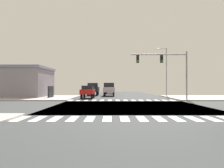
{
  "coord_description": "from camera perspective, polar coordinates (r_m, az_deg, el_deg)",
  "views": [
    {
      "loc": [
        -1.47,
        -19.35,
        1.94
      ],
      "look_at": [
        -1.43,
        9.79,
        2.1
      ],
      "focal_mm": 33.41,
      "sensor_mm": 36.0,
      "label": 1
    }
  ],
  "objects": [
    {
      "name": "sidewalk_corner_nw",
      "position": [
        33.45,
        -20.29,
        -3.51
      ],
      "size": [
        12.0,
        12.0,
        0.14
      ],
      "color": "#A39595",
      "rests_on": "ground"
    },
    {
      "name": "pickup_crossing_1",
      "position": [
        39.14,
        -5.26,
        -1.27
      ],
      "size": [
        2.0,
        5.1,
        2.35
      ],
      "rotation": [
        0.0,
        0.0,
        3.14
      ],
      "color": "black",
      "rests_on": "ground"
    },
    {
      "name": "suv_nearside_1",
      "position": [
        57.44,
        -0.61,
        -0.87
      ],
      "size": [
        1.96,
        4.6,
        2.34
      ],
      "rotation": [
        0.0,
        0.0,
        3.14
      ],
      "color": "black",
      "rests_on": "ground"
    },
    {
      "name": "pickup_trailing_2",
      "position": [
        37.15,
        -0.9,
        -1.33
      ],
      "size": [
        2.0,
        5.1,
        2.35
      ],
      "rotation": [
        0.0,
        0.0,
        3.14
      ],
      "color": "black",
      "rests_on": "ground"
    },
    {
      "name": "pickup_middle_3",
      "position": [
        47.02,
        -0.73,
        -1.12
      ],
      "size": [
        2.0,
        5.1,
        2.35
      ],
      "rotation": [
        0.0,
        0.0,
        3.14
      ],
      "color": "black",
      "rests_on": "ground"
    },
    {
      "name": "bank_building",
      "position": [
        37.53,
        -24.97,
        0.5
      ],
      "size": [
        12.21,
        8.69,
        4.9
      ],
      "color": "gray",
      "rests_on": "ground"
    },
    {
      "name": "ground",
      "position": [
        19.5,
        4.27,
        -6.1
      ],
      "size": [
        90.0,
        90.0,
        0.05
      ],
      "color": "#343738"
    },
    {
      "name": "crosswalk_near",
      "position": [
        12.26,
        5.72,
        -9.4
      ],
      "size": [
        13.5,
        2.0,
        0.01
      ],
      "color": "silver",
      "rests_on": "ground"
    },
    {
      "name": "traffic_signal_mast",
      "position": [
        27.4,
        14.09,
        5.33
      ],
      "size": [
        7.18,
        0.55,
        6.24
      ],
      "color": "gray",
      "rests_on": "ground"
    },
    {
      "name": "sedan_inner_3",
      "position": [
        30.61,
        -6.71,
        -1.86
      ],
      "size": [
        1.8,
        4.3,
        1.88
      ],
      "rotation": [
        0.0,
        0.0,
        3.14
      ],
      "color": "black",
      "rests_on": "ground"
    },
    {
      "name": "sidewalk_corner_ne",
      "position": [
        34.58,
        24.7,
        -3.4
      ],
      "size": [
        12.0,
        12.0,
        0.14
      ],
      "color": "#A09B91",
      "rests_on": "ground"
    },
    {
      "name": "street_lamp",
      "position": [
        36.49,
        14.21,
        4.36
      ],
      "size": [
        1.78,
        0.32,
        8.24
      ],
      "color": "gray",
      "rests_on": "ground"
    },
    {
      "name": "crosswalk_far",
      "position": [
        26.74,
        2.54,
        -4.47
      ],
      "size": [
        13.5,
        2.0,
        0.01
      ],
      "color": "silver",
      "rests_on": "ground"
    }
  ]
}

